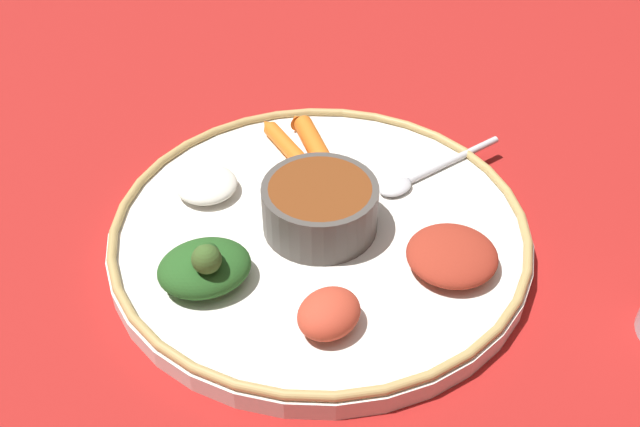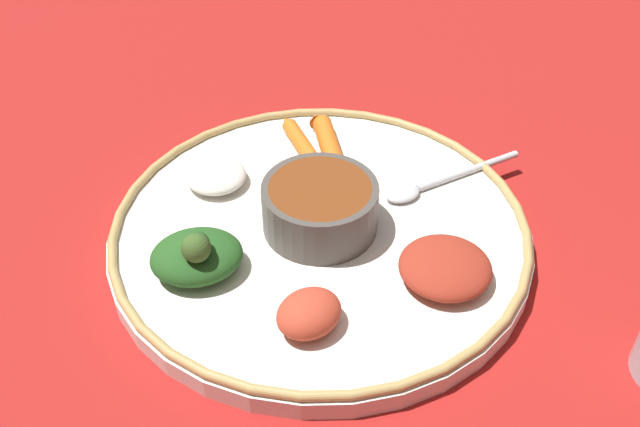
# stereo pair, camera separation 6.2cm
# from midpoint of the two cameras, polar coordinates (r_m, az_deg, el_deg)

# --- Properties ---
(ground_plane) EXTENTS (2.40, 2.40, 0.00)m
(ground_plane) POSITION_cam_midpoint_polar(r_m,az_deg,el_deg) (0.64, 2.76, -2.33)
(ground_plane) COLOR maroon
(platter) EXTENTS (0.37, 0.37, 0.02)m
(platter) POSITION_cam_midpoint_polar(r_m,az_deg,el_deg) (0.64, 2.79, -1.74)
(platter) COLOR white
(platter) RESTS_ON ground_plane
(platter_rim) EXTENTS (0.37, 0.37, 0.01)m
(platter_rim) POSITION_cam_midpoint_polar(r_m,az_deg,el_deg) (0.63, 2.82, -0.95)
(platter_rim) COLOR tan
(platter_rim) RESTS_ON platter
(center_bowl) EXTENTS (0.10, 0.10, 0.04)m
(center_bowl) POSITION_cam_midpoint_polar(r_m,az_deg,el_deg) (0.62, 2.89, 0.49)
(center_bowl) COLOR #4C4742
(center_bowl) RESTS_ON platter
(spoon) EXTENTS (0.13, 0.09, 0.01)m
(spoon) POSITION_cam_midpoint_polar(r_m,az_deg,el_deg) (0.68, 11.43, 2.25)
(spoon) COLOR silver
(spoon) RESTS_ON platter
(greens_pile) EXTENTS (0.09, 0.08, 0.05)m
(greens_pile) POSITION_cam_midpoint_polar(r_m,az_deg,el_deg) (0.58, -6.75, -3.42)
(greens_pile) COLOR #23511E
(greens_pile) RESTS_ON platter
(carrot_near_spoon) EXTENTS (0.04, 0.09, 0.02)m
(carrot_near_spoon) POSITION_cam_midpoint_polar(r_m,az_deg,el_deg) (0.72, 2.71, 5.82)
(carrot_near_spoon) COLOR orange
(carrot_near_spoon) RESTS_ON platter
(carrot_outer) EXTENTS (0.05, 0.08, 0.02)m
(carrot_outer) POSITION_cam_midpoint_polar(r_m,az_deg,el_deg) (0.72, 0.84, 5.72)
(carrot_outer) COLOR orange
(carrot_outer) RESTS_ON platter
(mound_berbere_red) EXTENTS (0.07, 0.07, 0.03)m
(mound_berbere_red) POSITION_cam_midpoint_polar(r_m,az_deg,el_deg) (0.54, 2.90, -8.09)
(mound_berbere_red) COLOR #B73D28
(mound_berbere_red) RESTS_ON platter
(mound_beet) EXTENTS (0.08, 0.07, 0.02)m
(mound_beet) POSITION_cam_midpoint_polar(r_m,az_deg,el_deg) (0.59, 12.87, -4.32)
(mound_beet) COLOR maroon
(mound_beet) RESTS_ON platter
(mound_rice_white) EXTENTS (0.08, 0.08, 0.02)m
(mound_rice_white) POSITION_cam_midpoint_polar(r_m,az_deg,el_deg) (0.67, -5.68, 2.93)
(mound_rice_white) COLOR silver
(mound_rice_white) RESTS_ON platter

